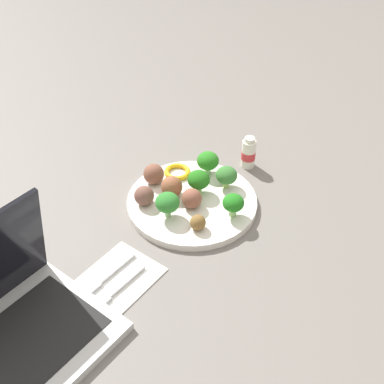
{
  "coord_description": "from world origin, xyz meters",
  "views": [
    {
      "loc": [
        0.67,
        0.41,
        0.69
      ],
      "look_at": [
        0.0,
        0.0,
        0.04
      ],
      "focal_mm": 45.12,
      "sensor_mm": 36.0,
      "label": 1
    }
  ],
  "objects_px": {
    "broccoli_floret_center": "(233,204)",
    "meatball_back_left": "(172,187)",
    "knife": "(103,278)",
    "broccoli_floret_near_rim": "(226,175)",
    "meatball_back_right": "(198,223)",
    "pepper_ring_front_left": "(177,172)",
    "plate": "(192,202)",
    "fork": "(117,288)",
    "yogurt_bottle": "(248,153)",
    "broccoli_floret_mid_right": "(167,203)",
    "broccoli_floret_far_rim": "(208,161)",
    "meatball_far_rim": "(154,174)",
    "broccoli_floret_mid_left": "(197,179)",
    "meatball_near_rim": "(192,198)",
    "napkin": "(113,282)",
    "meatball_front_left": "(144,196)"
  },
  "relations": [
    {
      "from": "meatball_back_left",
      "to": "knife",
      "type": "relative_size",
      "value": 0.32
    },
    {
      "from": "plate",
      "to": "fork",
      "type": "height_order",
      "value": "plate"
    },
    {
      "from": "plate",
      "to": "yogurt_bottle",
      "type": "relative_size",
      "value": 3.54
    },
    {
      "from": "fork",
      "to": "knife",
      "type": "xyz_separation_m",
      "value": [
        -0.0,
        -0.04,
        -0.0
      ]
    },
    {
      "from": "broccoli_floret_far_rim",
      "to": "napkin",
      "type": "relative_size",
      "value": 0.32
    },
    {
      "from": "broccoli_floret_center",
      "to": "knife",
      "type": "bearing_deg",
      "value": -25.66
    },
    {
      "from": "napkin",
      "to": "yogurt_bottle",
      "type": "bearing_deg",
      "value": 173.68
    },
    {
      "from": "meatball_back_left",
      "to": "meatball_far_rim",
      "type": "relative_size",
      "value": 1.0
    },
    {
      "from": "pepper_ring_front_left",
      "to": "plate",
      "type": "bearing_deg",
      "value": 51.77
    },
    {
      "from": "broccoli_floret_far_rim",
      "to": "meatball_far_rim",
      "type": "height_order",
      "value": "broccoli_floret_far_rim"
    },
    {
      "from": "broccoli_floret_mid_right",
      "to": "yogurt_bottle",
      "type": "bearing_deg",
      "value": 168.22
    },
    {
      "from": "plate",
      "to": "knife",
      "type": "height_order",
      "value": "plate"
    },
    {
      "from": "meatball_near_rim",
      "to": "meatball_back_right",
      "type": "height_order",
      "value": "meatball_near_rim"
    },
    {
      "from": "meatball_back_right",
      "to": "knife",
      "type": "distance_m",
      "value": 0.21
    },
    {
      "from": "broccoli_floret_far_rim",
      "to": "meatball_far_rim",
      "type": "distance_m",
      "value": 0.13
    },
    {
      "from": "broccoli_floret_far_rim",
      "to": "meatball_front_left",
      "type": "bearing_deg",
      "value": -20.74
    },
    {
      "from": "broccoli_floret_mid_left",
      "to": "meatball_back_right",
      "type": "height_order",
      "value": "broccoli_floret_mid_left"
    },
    {
      "from": "meatball_near_rim",
      "to": "yogurt_bottle",
      "type": "distance_m",
      "value": 0.21
    },
    {
      "from": "napkin",
      "to": "broccoli_floret_center",
      "type": "bearing_deg",
      "value": 157.34
    },
    {
      "from": "plate",
      "to": "yogurt_bottle",
      "type": "bearing_deg",
      "value": 168.25
    },
    {
      "from": "broccoli_floret_mid_left",
      "to": "meatball_front_left",
      "type": "height_order",
      "value": "broccoli_floret_mid_left"
    },
    {
      "from": "broccoli_floret_near_rim",
      "to": "broccoli_floret_center",
      "type": "bearing_deg",
      "value": 36.03
    },
    {
      "from": "broccoli_floret_far_rim",
      "to": "meatball_front_left",
      "type": "distance_m",
      "value": 0.17
    },
    {
      "from": "broccoli_floret_near_rim",
      "to": "plate",
      "type": "bearing_deg",
      "value": -28.95
    },
    {
      "from": "meatball_front_left",
      "to": "plate",
      "type": "bearing_deg",
      "value": 128.83
    },
    {
      "from": "broccoli_floret_near_rim",
      "to": "knife",
      "type": "relative_size",
      "value": 0.35
    },
    {
      "from": "meatball_back_right",
      "to": "knife",
      "type": "bearing_deg",
      "value": -23.82
    },
    {
      "from": "broccoli_floret_center",
      "to": "meatball_back_left",
      "type": "distance_m",
      "value": 0.14
    },
    {
      "from": "broccoli_floret_mid_right",
      "to": "broccoli_floret_center",
      "type": "height_order",
      "value": "broccoli_floret_mid_right"
    },
    {
      "from": "broccoli_floret_mid_left",
      "to": "meatball_far_rim",
      "type": "distance_m",
      "value": 0.1
    },
    {
      "from": "broccoli_floret_mid_right",
      "to": "fork",
      "type": "xyz_separation_m",
      "value": [
        0.2,
        0.02,
        -0.04
      ]
    },
    {
      "from": "broccoli_floret_mid_right",
      "to": "yogurt_bottle",
      "type": "relative_size",
      "value": 0.72
    },
    {
      "from": "napkin",
      "to": "plate",
      "type": "bearing_deg",
      "value": 177.74
    },
    {
      "from": "broccoli_floret_center",
      "to": "meatball_back_left",
      "type": "relative_size",
      "value": 1.11
    },
    {
      "from": "broccoli_floret_center",
      "to": "yogurt_bottle",
      "type": "relative_size",
      "value": 0.65
    },
    {
      "from": "broccoli_floret_mid_left",
      "to": "meatball_front_left",
      "type": "distance_m",
      "value": 0.12
    },
    {
      "from": "yogurt_bottle",
      "to": "broccoli_floret_mid_left",
      "type": "bearing_deg",
      "value": -15.31
    },
    {
      "from": "broccoli_floret_center",
      "to": "napkin",
      "type": "height_order",
      "value": "broccoli_floret_center"
    },
    {
      "from": "yogurt_bottle",
      "to": "broccoli_floret_near_rim",
      "type": "bearing_deg",
      "value": 1.1
    },
    {
      "from": "broccoli_floret_near_rim",
      "to": "meatball_back_right",
      "type": "xyz_separation_m",
      "value": [
        0.15,
        0.01,
        -0.01
      ]
    },
    {
      "from": "broccoli_floret_center",
      "to": "fork",
      "type": "distance_m",
      "value": 0.29
    },
    {
      "from": "broccoli_floret_near_rim",
      "to": "meatball_back_left",
      "type": "xyz_separation_m",
      "value": [
        0.09,
        -0.09,
        -0.01
      ]
    },
    {
      "from": "broccoli_floret_center",
      "to": "broccoli_floret_near_rim",
      "type": "bearing_deg",
      "value": -143.97
    },
    {
      "from": "meatball_near_rim",
      "to": "meatball_back_left",
      "type": "distance_m",
      "value": 0.06
    },
    {
      "from": "broccoli_floret_mid_left",
      "to": "fork",
      "type": "xyz_separation_m",
      "value": [
        0.3,
        0.01,
        -0.04
      ]
    },
    {
      "from": "plate",
      "to": "knife",
      "type": "relative_size",
      "value": 1.92
    },
    {
      "from": "broccoli_floret_far_rim",
      "to": "meatball_back_left",
      "type": "distance_m",
      "value": 0.11
    },
    {
      "from": "meatball_front_left",
      "to": "napkin",
      "type": "bearing_deg",
      "value": 19.34
    },
    {
      "from": "broccoli_floret_mid_right",
      "to": "yogurt_bottle",
      "type": "distance_m",
      "value": 0.27
    },
    {
      "from": "broccoli_floret_near_rim",
      "to": "fork",
      "type": "bearing_deg",
      "value": -5.84
    }
  ]
}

